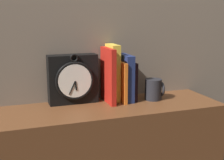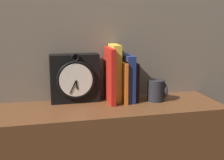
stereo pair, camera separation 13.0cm
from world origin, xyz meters
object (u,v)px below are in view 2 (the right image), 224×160
(clock, at_px, (75,78))
(book_slot0_red, at_px, (110,75))
(book_slot1_yellow, at_px, (115,73))
(book_slot3_navy, at_px, (128,78))
(book_slot2_orange, at_px, (122,81))
(book_slot4_black, at_px, (133,81))
(mug, at_px, (157,90))

(clock, bearing_deg, book_slot0_red, -14.15)
(clock, bearing_deg, book_slot1_yellow, -5.10)
(book_slot1_yellow, bearing_deg, book_slot3_navy, -14.01)
(clock, xyz_separation_m, book_slot2_orange, (0.21, -0.03, -0.02))
(book_slot1_yellow, distance_m, book_slot3_navy, 0.06)
(book_slot4_black, bearing_deg, book_slot1_yellow, 174.16)
(book_slot0_red, xyz_separation_m, mug, (0.21, -0.03, -0.07))
(book_slot3_navy, relative_size, mug, 2.18)
(book_slot4_black, relative_size, mug, 1.82)
(clock, height_order, book_slot1_yellow, book_slot1_yellow)
(book_slot0_red, xyz_separation_m, book_slot4_black, (0.11, 0.01, -0.03))
(book_slot1_yellow, relative_size, book_slot4_black, 1.46)
(book_slot2_orange, relative_size, mug, 1.88)
(book_slot2_orange, height_order, mug, book_slot2_orange)
(clock, height_order, book_slot0_red, book_slot0_red)
(book_slot4_black, bearing_deg, mug, -23.52)
(book_slot2_orange, bearing_deg, book_slot3_navy, 8.70)
(book_slot3_navy, bearing_deg, book_slot4_black, 10.18)
(mug, bearing_deg, book_slot4_black, 156.48)
(book_slot4_black, distance_m, mug, 0.11)
(clock, xyz_separation_m, book_slot0_red, (0.15, -0.04, 0.01))
(clock, height_order, book_slot4_black, clock)
(book_slot0_red, distance_m, mug, 0.22)
(clock, distance_m, book_slot0_red, 0.15)
(book_slot4_black, bearing_deg, book_slot3_navy, -169.82)
(book_slot0_red, relative_size, book_slot4_black, 1.38)
(book_slot2_orange, bearing_deg, book_slot4_black, 9.48)
(book_slot0_red, bearing_deg, book_slot2_orange, 3.87)
(clock, xyz_separation_m, book_slot4_black, (0.26, -0.02, -0.02))
(clock, distance_m, book_slot3_navy, 0.23)
(book_slot1_yellow, xyz_separation_m, mug, (0.18, -0.05, -0.08))
(book_slot0_red, height_order, book_slot4_black, book_slot0_red)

